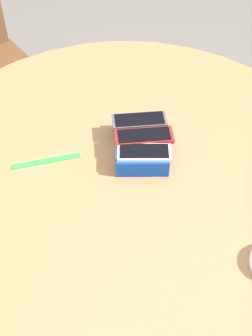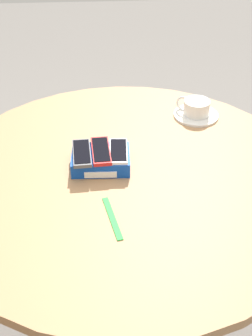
# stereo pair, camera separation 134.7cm
# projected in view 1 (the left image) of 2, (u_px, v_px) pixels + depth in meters

# --- Properties ---
(ground_plane) EXTENTS (8.00, 8.00, 0.00)m
(ground_plane) POSITION_uv_depth(u_px,v_px,m) (126.00, 305.00, 1.66)
(ground_plane) COLOR slate
(round_table) EXTENTS (1.14, 1.14, 0.71)m
(round_table) POSITION_uv_depth(u_px,v_px,m) (126.00, 200.00, 1.20)
(round_table) COLOR #2D2D2D
(round_table) RESTS_ON ground_plane
(phone_box) EXTENTS (0.18, 0.13, 0.05)m
(phone_box) POSITION_uv_depth(u_px,v_px,m) (141.00, 145.00, 1.16)
(phone_box) COLOR #0F42AD
(phone_box) RESTS_ON round_table
(phone_gray) EXTENTS (0.06, 0.14, 0.01)m
(phone_gray) POSITION_uv_depth(u_px,v_px,m) (139.00, 121.00, 1.18)
(phone_gray) COLOR #515156
(phone_gray) RESTS_ON phone_box
(phone_red) EXTENTS (0.06, 0.14, 0.01)m
(phone_red) POSITION_uv_depth(u_px,v_px,m) (144.00, 136.00, 1.14)
(phone_red) COLOR red
(phone_red) RESTS_ON phone_box
(phone_white) EXTENTS (0.06, 0.13, 0.01)m
(phone_white) POSITION_uv_depth(u_px,v_px,m) (144.00, 152.00, 1.10)
(phone_white) COLOR silver
(phone_white) RESTS_ON phone_box
(lanyard_strap) EXTENTS (0.05, 0.17, 0.00)m
(lanyard_strap) POSITION_uv_depth(u_px,v_px,m) (47.00, 161.00, 1.15)
(lanyard_strap) COLOR green
(lanyard_strap) RESTS_ON round_table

